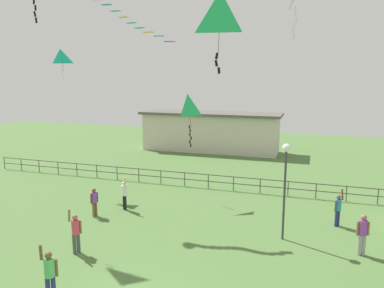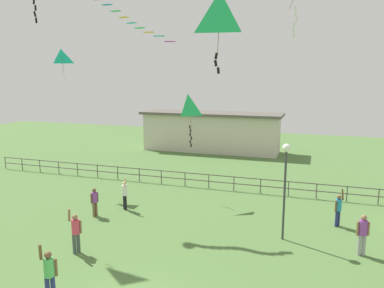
{
  "view_description": "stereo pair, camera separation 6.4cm",
  "coord_description": "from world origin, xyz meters",
  "px_view_note": "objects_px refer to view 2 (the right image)",
  "views": [
    {
      "loc": [
        5.15,
        -8.98,
        7.3
      ],
      "look_at": [
        -0.04,
        6.81,
        4.26
      ],
      "focal_mm": 35.42,
      "sensor_mm": 36.0,
      "label": 1
    },
    {
      "loc": [
        5.21,
        -8.96,
        7.3
      ],
      "look_at": [
        -0.04,
        6.81,
        4.26
      ],
      "focal_mm": 35.42,
      "sensor_mm": 36.0,
      "label": 2
    }
  ],
  "objects_px": {
    "person_2": "(95,200)",
    "person_5": "(338,208)",
    "kite_8": "(220,16)",
    "person_3": "(125,193)",
    "kite_2": "(188,107)",
    "person_1": "(363,232)",
    "lamppost": "(285,171)",
    "person_4": "(76,230)",
    "kite_3": "(61,57)",
    "person_0": "(49,272)"
  },
  "relations": [
    {
      "from": "person_4",
      "to": "kite_8",
      "type": "height_order",
      "value": "kite_8"
    },
    {
      "from": "lamppost",
      "to": "kite_2",
      "type": "relative_size",
      "value": 1.42
    },
    {
      "from": "kite_2",
      "to": "kite_3",
      "type": "height_order",
      "value": "kite_3"
    },
    {
      "from": "person_3",
      "to": "kite_2",
      "type": "height_order",
      "value": "kite_2"
    },
    {
      "from": "person_5",
      "to": "kite_3",
      "type": "xyz_separation_m",
      "value": [
        -16.76,
        1.71,
        7.46
      ]
    },
    {
      "from": "lamppost",
      "to": "person_1",
      "type": "height_order",
      "value": "lamppost"
    },
    {
      "from": "person_3",
      "to": "person_5",
      "type": "xyz_separation_m",
      "value": [
        10.99,
        1.18,
        -0.01
      ]
    },
    {
      "from": "lamppost",
      "to": "kite_2",
      "type": "height_order",
      "value": "kite_2"
    },
    {
      "from": "lamppost",
      "to": "kite_8",
      "type": "bearing_deg",
      "value": -111.72
    },
    {
      "from": "lamppost",
      "to": "person_4",
      "type": "xyz_separation_m",
      "value": [
        -8.0,
        -4.08,
        -2.19
      ]
    },
    {
      "from": "lamppost",
      "to": "person_0",
      "type": "relative_size",
      "value": 2.14
    },
    {
      "from": "person_1",
      "to": "person_5",
      "type": "relative_size",
      "value": 0.94
    },
    {
      "from": "lamppost",
      "to": "kite_2",
      "type": "distance_m",
      "value": 7.88
    },
    {
      "from": "person_2",
      "to": "person_5",
      "type": "height_order",
      "value": "person_5"
    },
    {
      "from": "lamppost",
      "to": "person_2",
      "type": "bearing_deg",
      "value": -178.65
    },
    {
      "from": "lamppost",
      "to": "person_3",
      "type": "relative_size",
      "value": 2.32
    },
    {
      "from": "person_0",
      "to": "kite_3",
      "type": "height_order",
      "value": "kite_3"
    },
    {
      "from": "person_0",
      "to": "kite_8",
      "type": "distance_m",
      "value": 9.8
    },
    {
      "from": "person_1",
      "to": "person_4",
      "type": "xyz_separation_m",
      "value": [
        -11.21,
        -3.52,
        -0.01
      ]
    },
    {
      "from": "person_1",
      "to": "lamppost",
      "type": "bearing_deg",
      "value": 170.07
    },
    {
      "from": "person_4",
      "to": "person_5",
      "type": "relative_size",
      "value": 1.06
    },
    {
      "from": "lamppost",
      "to": "person_1",
      "type": "xyz_separation_m",
      "value": [
        3.21,
        -0.56,
        -2.18
      ]
    },
    {
      "from": "person_2",
      "to": "person_5",
      "type": "xyz_separation_m",
      "value": [
        11.98,
        2.59,
        0.06
      ]
    },
    {
      "from": "person_2",
      "to": "person_5",
      "type": "bearing_deg",
      "value": 12.18
    },
    {
      "from": "person_5",
      "to": "kite_3",
      "type": "relative_size",
      "value": 1.0
    },
    {
      "from": "lamppost",
      "to": "kite_8",
      "type": "height_order",
      "value": "kite_8"
    },
    {
      "from": "person_1",
      "to": "person_2",
      "type": "relative_size",
      "value": 1.15
    },
    {
      "from": "person_3",
      "to": "kite_8",
      "type": "xyz_separation_m",
      "value": [
        6.73,
        -5.84,
        8.16
      ]
    },
    {
      "from": "person_3",
      "to": "person_2",
      "type": "bearing_deg",
      "value": -125.29
    },
    {
      "from": "person_3",
      "to": "kite_3",
      "type": "distance_m",
      "value": 9.86
    },
    {
      "from": "kite_2",
      "to": "kite_3",
      "type": "relative_size",
      "value": 1.65
    },
    {
      "from": "lamppost",
      "to": "person_0",
      "type": "xyz_separation_m",
      "value": [
        -6.76,
        -7.26,
        -2.16
      ]
    },
    {
      "from": "lamppost",
      "to": "person_5",
      "type": "xyz_separation_m",
      "value": [
        2.4,
        2.36,
        -2.25
      ]
    },
    {
      "from": "person_0",
      "to": "kite_3",
      "type": "distance_m",
      "value": 15.5
    },
    {
      "from": "person_1",
      "to": "person_2",
      "type": "distance_m",
      "value": 12.79
    },
    {
      "from": "person_5",
      "to": "kite_8",
      "type": "height_order",
      "value": "kite_8"
    },
    {
      "from": "kite_3",
      "to": "kite_8",
      "type": "xyz_separation_m",
      "value": [
        12.5,
        -8.72,
        0.7
      ]
    },
    {
      "from": "lamppost",
      "to": "person_0",
      "type": "bearing_deg",
      "value": -132.95
    },
    {
      "from": "person_1",
      "to": "kite_8",
      "type": "height_order",
      "value": "kite_8"
    },
    {
      "from": "kite_3",
      "to": "person_5",
      "type": "bearing_deg",
      "value": -5.82
    },
    {
      "from": "lamppost",
      "to": "person_4",
      "type": "relative_size",
      "value": 2.21
    },
    {
      "from": "person_3",
      "to": "kite_2",
      "type": "distance_m",
      "value": 6.13
    },
    {
      "from": "person_3",
      "to": "kite_3",
      "type": "height_order",
      "value": "kite_3"
    },
    {
      "from": "kite_3",
      "to": "kite_8",
      "type": "distance_m",
      "value": 15.26
    },
    {
      "from": "person_3",
      "to": "person_4",
      "type": "distance_m",
      "value": 5.29
    },
    {
      "from": "kite_3",
      "to": "person_0",
      "type": "bearing_deg",
      "value": -56.14
    },
    {
      "from": "person_2",
      "to": "kite_8",
      "type": "bearing_deg",
      "value": -29.84
    },
    {
      "from": "person_1",
      "to": "kite_2",
      "type": "relative_size",
      "value": 0.57
    },
    {
      "from": "person_0",
      "to": "person_3",
      "type": "xyz_separation_m",
      "value": [
        -1.83,
        8.44,
        -0.08
      ]
    },
    {
      "from": "person_0",
      "to": "person_1",
      "type": "relative_size",
      "value": 1.17
    }
  ]
}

